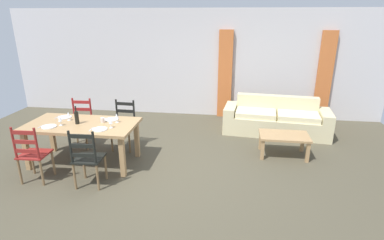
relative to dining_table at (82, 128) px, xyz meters
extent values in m
cube|color=#4A4434|center=(1.46, -0.13, -0.67)|extent=(9.60, 9.60, 0.02)
cube|color=silver|center=(1.46, 3.17, 0.69)|extent=(9.60, 0.16, 2.70)
cube|color=#CA6832|center=(2.36, 3.03, 0.44)|extent=(0.35, 0.08, 2.20)
cube|color=#CA6832|center=(4.76, 3.03, 0.44)|extent=(0.35, 0.08, 2.20)
cube|color=tan|center=(0.00, 0.00, 0.06)|extent=(1.90, 0.96, 0.05)
cube|color=tan|center=(-0.85, -0.38, -0.31)|extent=(0.08, 0.08, 0.70)
cube|color=tan|center=(0.85, -0.38, -0.31)|extent=(0.08, 0.08, 0.70)
cube|color=tan|center=(-0.85, 0.38, -0.31)|extent=(0.08, 0.08, 0.70)
cube|color=tan|center=(0.85, 0.38, -0.31)|extent=(0.08, 0.08, 0.70)
cube|color=maroon|center=(-0.48, -0.67, -0.22)|extent=(0.44, 0.42, 0.03)
cylinder|color=olive|center=(-0.67, -0.51, -0.45)|extent=(0.04, 0.04, 0.43)
cylinder|color=olive|center=(-0.31, -0.49, -0.45)|extent=(0.04, 0.04, 0.43)
cylinder|color=olive|center=(-0.65, -0.85, -0.45)|extent=(0.04, 0.04, 0.43)
cylinder|color=olive|center=(-0.29, -0.83, -0.45)|extent=(0.04, 0.04, 0.43)
cylinder|color=maroon|center=(-0.65, -0.85, 0.05)|extent=(0.04, 0.04, 0.50)
cylinder|color=maroon|center=(-0.29, -0.83, 0.05)|extent=(0.04, 0.04, 0.50)
cube|color=maroon|center=(-0.47, -0.84, -0.08)|extent=(0.38, 0.04, 0.06)
cube|color=maroon|center=(-0.47, -0.84, 0.07)|extent=(0.38, 0.04, 0.06)
cube|color=maroon|center=(-0.47, -0.84, 0.22)|extent=(0.38, 0.04, 0.06)
cube|color=black|center=(0.44, -0.69, -0.22)|extent=(0.44, 0.42, 0.03)
cylinder|color=olive|center=(0.25, -0.53, -0.45)|extent=(0.04, 0.04, 0.43)
cylinder|color=olive|center=(0.61, -0.51, -0.45)|extent=(0.04, 0.04, 0.43)
cylinder|color=olive|center=(0.27, -0.87, -0.45)|extent=(0.04, 0.04, 0.43)
cylinder|color=olive|center=(0.63, -0.85, -0.45)|extent=(0.04, 0.04, 0.43)
cylinder|color=black|center=(0.27, -0.87, 0.05)|extent=(0.04, 0.04, 0.50)
cylinder|color=black|center=(0.63, -0.85, 0.05)|extent=(0.04, 0.04, 0.50)
cube|color=black|center=(0.45, -0.86, -0.08)|extent=(0.38, 0.04, 0.06)
cube|color=black|center=(0.45, -0.86, 0.07)|extent=(0.38, 0.04, 0.06)
cube|color=black|center=(0.45, -0.86, 0.22)|extent=(0.38, 0.04, 0.06)
cube|color=maroon|center=(-0.41, 0.68, -0.22)|extent=(0.44, 0.42, 0.03)
cylinder|color=olive|center=(-0.23, 0.52, -0.45)|extent=(0.04, 0.04, 0.43)
cylinder|color=olive|center=(-0.58, 0.50, -0.45)|extent=(0.04, 0.04, 0.43)
cylinder|color=olive|center=(-0.24, 0.86, -0.45)|extent=(0.04, 0.04, 0.43)
cylinder|color=olive|center=(-0.60, 0.84, -0.45)|extent=(0.04, 0.04, 0.43)
cylinder|color=maroon|center=(-0.24, 0.86, 0.05)|extent=(0.04, 0.04, 0.50)
cylinder|color=maroon|center=(-0.60, 0.84, 0.05)|extent=(0.04, 0.04, 0.50)
cube|color=maroon|center=(-0.42, 0.85, -0.08)|extent=(0.38, 0.04, 0.06)
cube|color=maroon|center=(-0.42, 0.85, 0.07)|extent=(0.38, 0.04, 0.06)
cube|color=maroon|center=(-0.42, 0.85, 0.22)|extent=(0.38, 0.04, 0.06)
cube|color=black|center=(0.48, 0.68, -0.22)|extent=(0.43, 0.41, 0.03)
cylinder|color=olive|center=(0.65, 0.51, -0.45)|extent=(0.04, 0.04, 0.43)
cylinder|color=olive|center=(0.29, 0.52, -0.45)|extent=(0.04, 0.04, 0.43)
cylinder|color=olive|center=(0.66, 0.85, -0.45)|extent=(0.04, 0.04, 0.43)
cylinder|color=olive|center=(0.30, 0.86, -0.45)|extent=(0.04, 0.04, 0.43)
cylinder|color=black|center=(0.66, 0.85, 0.05)|extent=(0.04, 0.04, 0.50)
cylinder|color=black|center=(0.30, 0.86, 0.05)|extent=(0.04, 0.04, 0.50)
cube|color=black|center=(0.48, 0.85, -0.08)|extent=(0.38, 0.04, 0.06)
cube|color=black|center=(0.48, 0.85, 0.07)|extent=(0.38, 0.04, 0.06)
cube|color=black|center=(0.48, 0.85, 0.22)|extent=(0.38, 0.04, 0.06)
cylinder|color=white|center=(-0.45, -0.25, 0.10)|extent=(0.24, 0.24, 0.02)
cube|color=silver|center=(-0.60, -0.25, 0.09)|extent=(0.03, 0.17, 0.01)
cylinder|color=white|center=(0.45, -0.25, 0.10)|extent=(0.24, 0.24, 0.02)
cube|color=silver|center=(0.30, -0.25, 0.09)|extent=(0.02, 0.17, 0.01)
cylinder|color=white|center=(-0.45, 0.25, 0.10)|extent=(0.24, 0.24, 0.02)
cube|color=silver|center=(-0.60, 0.25, 0.09)|extent=(0.02, 0.17, 0.01)
cylinder|color=white|center=(0.45, 0.25, 0.10)|extent=(0.24, 0.24, 0.02)
cube|color=silver|center=(0.30, 0.25, 0.09)|extent=(0.02, 0.17, 0.01)
cylinder|color=black|center=(-0.06, -0.02, 0.20)|extent=(0.07, 0.07, 0.22)
cylinder|color=black|center=(-0.06, -0.02, 0.35)|extent=(0.02, 0.02, 0.08)
cylinder|color=black|center=(-0.06, -0.02, 0.39)|extent=(0.03, 0.03, 0.02)
cylinder|color=white|center=(-0.30, -0.14, 0.09)|extent=(0.06, 0.06, 0.01)
cylinder|color=white|center=(-0.30, -0.14, 0.13)|extent=(0.01, 0.01, 0.07)
cone|color=white|center=(-0.30, -0.14, 0.21)|extent=(0.06, 0.06, 0.08)
cylinder|color=white|center=(0.60, -0.14, 0.09)|extent=(0.06, 0.06, 0.01)
cylinder|color=white|center=(0.60, -0.14, 0.13)|extent=(0.01, 0.01, 0.07)
cone|color=white|center=(0.60, -0.14, 0.21)|extent=(0.06, 0.06, 0.08)
cylinder|color=white|center=(-0.30, 0.12, 0.09)|extent=(0.06, 0.06, 0.01)
cylinder|color=white|center=(-0.30, 0.12, 0.13)|extent=(0.01, 0.01, 0.07)
cone|color=white|center=(-0.30, 0.12, 0.21)|extent=(0.06, 0.06, 0.08)
cylinder|color=white|center=(0.59, 0.14, 0.09)|extent=(0.06, 0.06, 0.01)
cylinder|color=white|center=(0.59, 0.14, 0.13)|extent=(0.01, 0.01, 0.07)
cone|color=white|center=(0.59, 0.14, 0.21)|extent=(0.06, 0.06, 0.08)
cylinder|color=beige|center=(0.35, 0.09, 0.13)|extent=(0.07, 0.07, 0.09)
cube|color=beige|center=(3.56, 1.95, -0.46)|extent=(1.87, 0.97, 0.40)
cube|color=beige|center=(3.59, 2.25, -0.26)|extent=(1.81, 0.37, 0.80)
cube|color=beige|center=(4.57, 1.85, -0.37)|extent=(0.32, 0.82, 0.58)
cube|color=beige|center=(2.54, 2.05, -0.37)|extent=(0.32, 0.82, 0.58)
cube|color=beige|center=(4.00, 1.86, -0.20)|extent=(0.92, 0.72, 0.12)
cube|color=beige|center=(3.11, 1.94, -0.20)|extent=(0.92, 0.72, 0.12)
cube|color=tan|center=(3.57, 0.80, -0.26)|extent=(0.90, 0.56, 0.04)
cube|color=tan|center=(3.17, 0.57, -0.47)|extent=(0.06, 0.06, 0.38)
cube|color=tan|center=(3.97, 0.57, -0.47)|extent=(0.06, 0.06, 0.38)
cube|color=tan|center=(3.17, 1.03, -0.47)|extent=(0.06, 0.06, 0.38)
cube|color=tan|center=(3.97, 1.03, -0.47)|extent=(0.06, 0.06, 0.38)
camera|label=1|loc=(2.59, -4.63, 1.87)|focal=28.37mm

